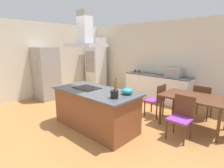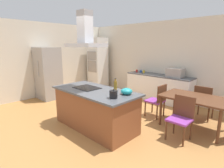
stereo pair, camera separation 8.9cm
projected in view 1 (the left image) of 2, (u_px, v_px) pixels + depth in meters
The scene contains 20 objects.
ground at pixel (133, 110), 5.25m from camera, with size 16.00×16.00×0.00m, color #AD753D.
wall_back at pixel (164, 61), 6.21m from camera, with size 7.20×0.10×2.70m, color beige.
wall_left at pixel (55, 59), 6.89m from camera, with size 0.10×8.80×2.70m, color beige.
kitchen_island at pixel (95, 109), 4.08m from camera, with size 2.07×0.99×0.90m.
cooktop at pixel (87, 88), 4.17m from camera, with size 0.60×0.44×0.01m, color black.
tea_kettle at pixel (114, 94), 3.36m from camera, with size 0.21×0.16×0.18m.
olive_oil_bottle at pixel (116, 86), 3.80m from camera, with size 0.07×0.07×0.30m.
mixing_bowl at pixel (127, 91), 3.63m from camera, with size 0.24×0.24×0.13m, color teal.
back_counter at pixel (157, 87), 6.14m from camera, with size 2.27×0.62×0.90m.
countertop_microwave at pixel (174, 72), 5.64m from camera, with size 0.50×0.38×0.28m, color #9E9993.
coffee_mug_red at pixel (135, 71), 6.64m from camera, with size 0.08×0.08×0.09m, color red.
coffee_mug_blue at pixel (139, 71), 6.56m from camera, with size 0.08×0.08×0.09m, color #2D56B2.
coffee_mug_yellow at pixel (142, 71), 6.47m from camera, with size 0.08×0.08×0.09m, color gold.
wall_oven_stack at pixel (96, 63), 7.76m from camera, with size 0.70×0.66×2.20m.
refrigerator at pixel (46, 74), 6.22m from camera, with size 0.80×0.73×1.82m.
dining_table at pixel (194, 100), 4.04m from camera, with size 1.40×0.90×0.75m.
chair_at_left_end at pixel (157, 98), 4.68m from camera, with size 0.42×0.42×0.89m.
chair_facing_back_wall at pixel (202, 100), 4.55m from camera, with size 0.42×0.42×0.89m.
chair_facing_island at pixel (182, 114), 3.60m from camera, with size 0.42×0.42×0.89m.
range_hood at pixel (85, 35), 3.91m from camera, with size 0.90×0.55×0.78m.
Camera 1 is at (2.91, -2.56, 1.90)m, focal length 28.31 mm.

